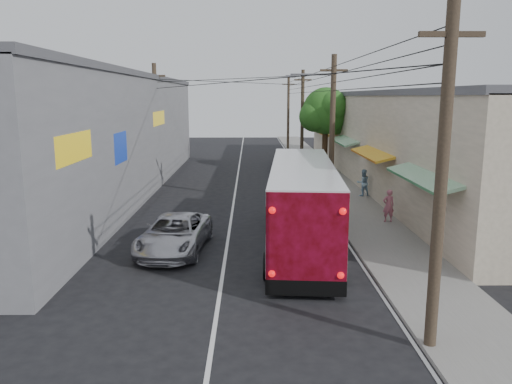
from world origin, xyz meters
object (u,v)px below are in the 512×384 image
(coach_bus, at_px, (302,203))
(pedestrian_near, at_px, (388,206))
(parked_suv, at_px, (299,185))
(parked_car_far, at_px, (283,158))
(pedestrian_far, at_px, (363,183))
(parked_car_mid, at_px, (292,164))
(jeepney, at_px, (175,234))

(coach_bus, bearing_deg, pedestrian_near, 40.58)
(parked_suv, bearing_deg, pedestrian_near, -58.33)
(parked_car_far, xyz_separation_m, pedestrian_far, (3.80, -13.84, 0.24))
(coach_bus, height_order, parked_car_mid, coach_bus)
(parked_suv, height_order, parked_car_mid, parked_suv)
(jeepney, bearing_deg, parked_suv, 65.50)
(jeepney, bearing_deg, parked_car_mid, 77.77)
(pedestrian_far, bearing_deg, parked_car_mid, -82.65)
(coach_bus, bearing_deg, parked_car_mid, 91.00)
(parked_car_far, height_order, pedestrian_far, pedestrian_far)
(coach_bus, distance_m, pedestrian_far, 10.48)
(parked_car_mid, xyz_separation_m, pedestrian_near, (3.23, -15.60, 0.13))
(coach_bus, relative_size, parked_car_far, 2.87)
(jeepney, distance_m, parked_car_mid, 20.59)
(parked_car_mid, distance_m, pedestrian_near, 15.93)
(pedestrian_near, bearing_deg, jeepney, 15.37)
(parked_suv, relative_size, pedestrian_near, 3.57)
(parked_suv, xyz_separation_m, pedestrian_far, (3.80, 0.08, 0.11))
(parked_car_far, bearing_deg, coach_bus, -85.42)
(coach_bus, relative_size, parked_car_mid, 2.62)
(parked_car_mid, distance_m, parked_car_far, 4.44)
(parked_car_mid, bearing_deg, pedestrian_near, -85.06)
(coach_bus, relative_size, jeepney, 2.34)
(coach_bus, distance_m, jeepney, 5.17)
(jeepney, distance_m, pedestrian_near, 10.22)
(parked_car_far, bearing_deg, jeepney, -96.98)
(coach_bus, height_order, jeepney, coach_bus)
(parked_suv, xyz_separation_m, pedestrian_near, (3.60, -6.11, 0.09))
(jeepney, relative_size, pedestrian_near, 3.25)
(jeepney, bearing_deg, pedestrian_far, 52.04)
(parked_car_mid, relative_size, pedestrian_far, 2.81)
(jeepney, relative_size, parked_car_far, 1.23)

